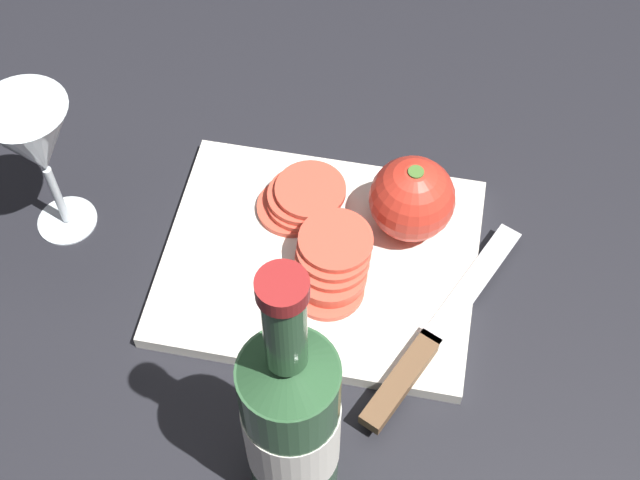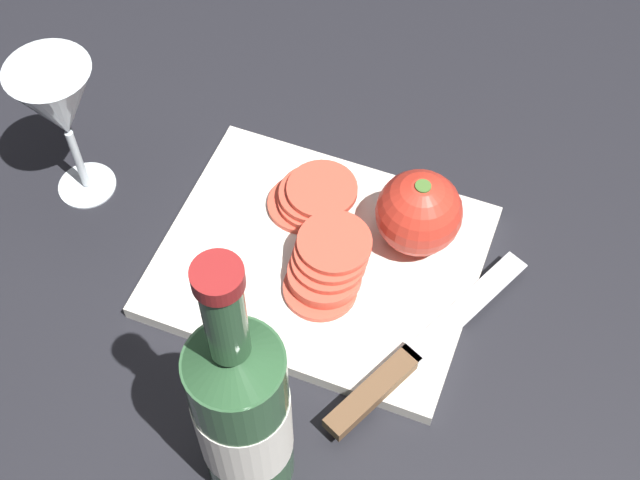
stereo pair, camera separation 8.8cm
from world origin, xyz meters
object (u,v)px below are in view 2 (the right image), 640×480
Objects in this scene: wine_bottle at (242,413)px; tomato_slice_stack_far at (312,197)px; tomato_slice_stack_near at (327,265)px; knife at (393,373)px; whole_tomato at (419,213)px; wine_glass at (59,106)px.

wine_bottle is 3.58× the size of tomato_slice_stack_far.
wine_bottle is 3.03× the size of tomato_slice_stack_near.
wine_bottle is 1.31× the size of knife.
tomato_slice_stack_near is at bearing -131.46° from whole_tomato.
tomato_slice_stack_far is (0.24, 0.05, -0.10)m from wine_glass.
tomato_slice_stack_far is (-0.05, 0.28, -0.09)m from wine_bottle.
wine_glass is 0.70× the size of knife.
tomato_slice_stack_far is (-0.11, 0.00, -0.03)m from whole_tomato.
knife is 2.75× the size of tomato_slice_stack_far.
whole_tomato is 0.81× the size of tomato_slice_stack_near.
whole_tomato is at bearing -0.49° from tomato_slice_stack_far.
tomato_slice_stack_near is (0.29, -0.02, -0.09)m from wine_glass.
wine_glass reaches higher than tomato_slice_stack_far.
wine_glass is at bearing 175.48° from tomato_slice_stack_near.
whole_tomato reaches higher than knife.
wine_bottle is at bearing -79.69° from tomato_slice_stack_far.
wine_glass reaches higher than whole_tomato.
wine_bottle reaches higher than tomato_slice_stack_far.
wine_bottle is 1.86× the size of wine_glass.
whole_tomato reaches higher than tomato_slice_stack_far.
whole_tomato reaches higher than tomato_slice_stack_near.
whole_tomato is at bearing 77.07° from wine_bottle.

